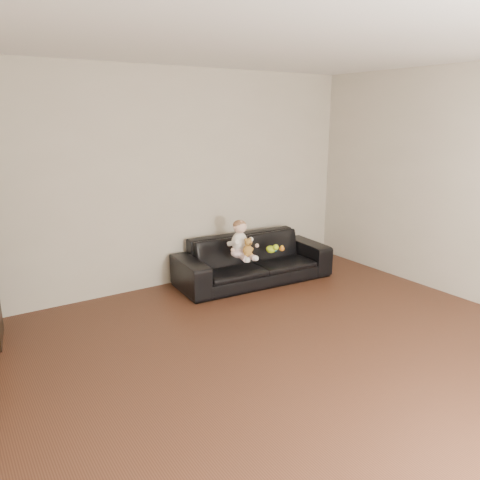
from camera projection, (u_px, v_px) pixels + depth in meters
floor at (330, 380)px, 3.74m from camera, size 5.50×5.50×0.00m
ceiling at (350, 29)px, 3.07m from camera, size 5.50×5.50×0.00m
wall_back at (175, 180)px, 5.63m from camera, size 5.00×0.00×5.00m
sofa at (253, 259)px, 5.92m from camera, size 2.01×0.90×0.57m
baby at (241, 241)px, 5.62m from camera, size 0.33×0.40×0.46m
teddy_bear at (248, 247)px, 5.52m from camera, size 0.13×0.13×0.22m
toy_green at (271, 249)px, 5.86m from camera, size 0.14×0.16×0.09m
toy_rattle at (282, 249)px, 5.93m from camera, size 0.09×0.09×0.07m
toy_blue_disc at (274, 250)px, 5.97m from camera, size 0.11×0.11×0.01m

